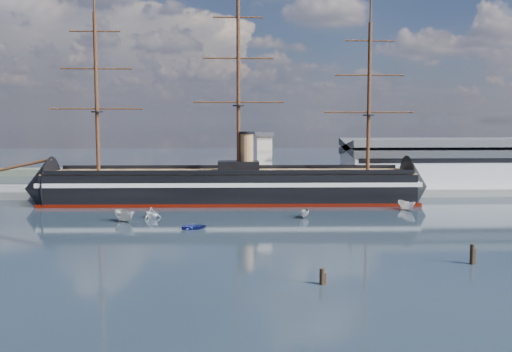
{
  "coord_description": "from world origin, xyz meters",
  "views": [
    {
      "loc": [
        -6.33,
        -79.26,
        20.09
      ],
      "look_at": [
        -0.98,
        35.0,
        9.0
      ],
      "focal_mm": 40.0,
      "sensor_mm": 36.0,
      "label": 1
    }
  ],
  "objects": [
    {
      "name": "warship",
      "position": [
        -7.81,
        60.0,
        4.04
      ],
      "size": [
        113.05,
        18.13,
        53.94
      ],
      "rotation": [
        0.0,
        0.0,
        -0.02
      ],
      "color": "black",
      "rests_on": "ground"
    },
    {
      "name": "motorboat_c",
      "position": [
        9.26,
        37.37,
        0.0
      ],
      "size": [
        5.48,
        3.4,
        2.06
      ],
      "primitive_type": "imported",
      "rotation": [
        0.0,
        0.0,
        -0.32
      ],
      "color": "gray",
      "rests_on": "ground"
    },
    {
      "name": "piling_near_right",
      "position": [
        27.71,
        -2.22,
        0.0
      ],
      "size": [
        0.64,
        0.64,
        3.55
      ],
      "primitive_type": "cylinder",
      "color": "black",
      "rests_on": "ground"
    },
    {
      "name": "ground",
      "position": [
        0.0,
        40.0,
        0.0
      ],
      "size": [
        600.0,
        600.0,
        0.0
      ],
      "primitive_type": "plane",
      "color": "black",
      "rests_on": "ground"
    },
    {
      "name": "quay_tower",
      "position": [
        3.0,
        73.0,
        9.75
      ],
      "size": [
        5.0,
        5.0,
        15.0
      ],
      "color": "silver",
      "rests_on": "ground"
    },
    {
      "name": "warehouse",
      "position": [
        58.0,
        80.0,
        7.98
      ],
      "size": [
        63.0,
        21.0,
        11.6
      ],
      "color": "#B7BABC",
      "rests_on": "ground"
    },
    {
      "name": "quay",
      "position": [
        10.0,
        76.0,
        0.0
      ],
      "size": [
        180.0,
        18.0,
        2.0
      ],
      "primitive_type": "cube",
      "color": "slate",
      "rests_on": "ground"
    },
    {
      "name": "motorboat_b",
      "position": [
        -12.98,
        25.89,
        0.0
      ],
      "size": [
        1.61,
        3.13,
        1.39
      ],
      "primitive_type": "imported",
      "rotation": [
        0.0,
        0.0,
        1.72
      ],
      "color": "navy",
      "rests_on": "ground"
    },
    {
      "name": "motorboat_a",
      "position": [
        -27.25,
        34.14,
        0.0
      ],
      "size": [
        7.38,
        6.66,
        2.92
      ],
      "primitive_type": "imported",
      "rotation": [
        0.0,
        0.0,
        0.67
      ],
      "color": "beige",
      "rests_on": "ground"
    },
    {
      "name": "motorboat_d",
      "position": [
        -22.44,
        38.06,
        0.0
      ],
      "size": [
        7.14,
        6.72,
        2.51
      ],
      "primitive_type": "imported",
      "rotation": [
        0.0,
        0.0,
        0.71
      ],
      "color": "white",
      "rests_on": "ground"
    },
    {
      "name": "piling_near_mid",
      "position": [
        5.0,
        -11.18,
        0.0
      ],
      "size": [
        0.64,
        0.64,
        2.72
      ],
      "primitive_type": "cylinder",
      "color": "black",
      "rests_on": "ground"
    },
    {
      "name": "motorboat_f",
      "position": [
        33.64,
        46.29,
        0.0
      ],
      "size": [
        7.1,
        4.22,
        2.67
      ],
      "primitive_type": "imported",
      "rotation": [
        0.0,
        0.0,
        0.28
      ],
      "color": "white",
      "rests_on": "ground"
    }
  ]
}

